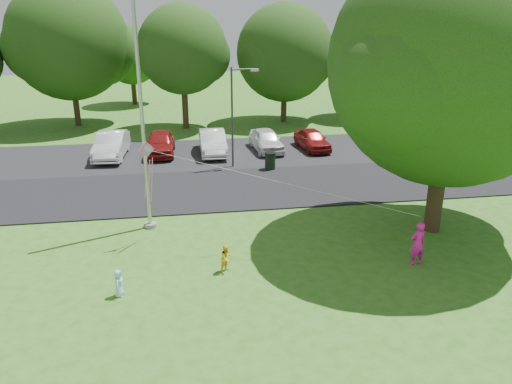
{
  "coord_description": "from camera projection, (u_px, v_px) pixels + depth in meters",
  "views": [
    {
      "loc": [
        -2.24,
        -13.64,
        8.04
      ],
      "look_at": [
        0.6,
        4.0,
        1.6
      ],
      "focal_mm": 35.0,
      "sensor_mm": 36.0,
      "label": 1
    }
  ],
  "objects": [
    {
      "name": "parking_strip",
      "position": [
        216.0,
        153.0,
        30.11
      ],
      "size": [
        42.0,
        7.0,
        0.06
      ],
      "primitive_type": "cube",
      "color": "black",
      "rests_on": "ground"
    },
    {
      "name": "child_yellow",
      "position": [
        227.0,
        258.0,
        16.29
      ],
      "size": [
        0.58,
        0.57,
        0.94
      ],
      "primitive_type": "imported",
      "rotation": [
        0.0,
        0.0,
        0.71
      ],
      "color": "yellow",
      "rests_on": "ground"
    },
    {
      "name": "flagpole",
      "position": [
        143.0,
        124.0,
        18.43
      ],
      "size": [
        0.5,
        0.5,
        10.0
      ],
      "color": "#B7BABF",
      "rests_on": "ground"
    },
    {
      "name": "child_blue",
      "position": [
        119.0,
        283.0,
        14.88
      ],
      "size": [
        0.35,
        0.46,
        0.86
      ],
      "primitive_type": "imported",
      "rotation": [
        0.0,
        0.0,
        1.39
      ],
      "color": "#A6E0FF",
      "rests_on": "ground"
    },
    {
      "name": "park_road",
      "position": [
        227.0,
        189.0,
        24.07
      ],
      "size": [
        60.0,
        6.0,
        0.06
      ],
      "primitive_type": "cube",
      "color": "black",
      "rests_on": "ground"
    },
    {
      "name": "parked_cars",
      "position": [
        204.0,
        142.0,
        29.77
      ],
      "size": [
        13.85,
        4.57,
        1.47
      ],
      "color": "silver",
      "rests_on": "ground"
    },
    {
      "name": "ground",
      "position": [
        257.0,
        283.0,
        15.73
      ],
      "size": [
        120.0,
        120.0,
        0.0
      ],
      "primitive_type": "plane",
      "color": "#30691B",
      "rests_on": "ground"
    },
    {
      "name": "kite",
      "position": [
        156.0,
        163.0,
        17.51
      ],
      "size": [
        9.11,
        3.52,
        2.56
      ],
      "rotation": [
        0.0,
        0.0,
        0.37
      ],
      "color": "pink",
      "rests_on": "ground"
    },
    {
      "name": "woman",
      "position": [
        418.0,
        244.0,
        16.64
      ],
      "size": [
        0.62,
        0.46,
        1.55
      ],
      "primitive_type": "imported",
      "rotation": [
        0.0,
        0.0,
        3.32
      ],
      "color": "#F721A5",
      "rests_on": "ground"
    },
    {
      "name": "big_tree",
      "position": [
        451.0,
        70.0,
        17.4
      ],
      "size": [
        9.37,
        8.72,
        10.73
      ],
      "rotation": [
        0.0,
        0.0,
        -0.29
      ],
      "color": "#332316",
      "rests_on": "ground"
    },
    {
      "name": "street_lamp",
      "position": [
        236.0,
        108.0,
        26.47
      ],
      "size": [
        1.51,
        0.37,
        5.4
      ],
      "rotation": [
        0.0,
        0.0,
        0.15
      ],
      "color": "#3F3F44",
      "rests_on": "ground"
    },
    {
      "name": "tree_row",
      "position": [
        226.0,
        46.0,
        36.53
      ],
      "size": [
        64.35,
        11.94,
        10.88
      ],
      "color": "#332316",
      "rests_on": "ground"
    },
    {
      "name": "horizon_trees",
      "position": [
        242.0,
        55.0,
        46.34
      ],
      "size": [
        77.46,
        7.2,
        7.02
      ],
      "color": "#332316",
      "rests_on": "ground"
    },
    {
      "name": "trash_can",
      "position": [
        270.0,
        161.0,
        26.87
      ],
      "size": [
        0.61,
        0.61,
        0.96
      ],
      "rotation": [
        0.0,
        0.0,
        0.2
      ],
      "color": "black",
      "rests_on": "ground"
    }
  ]
}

